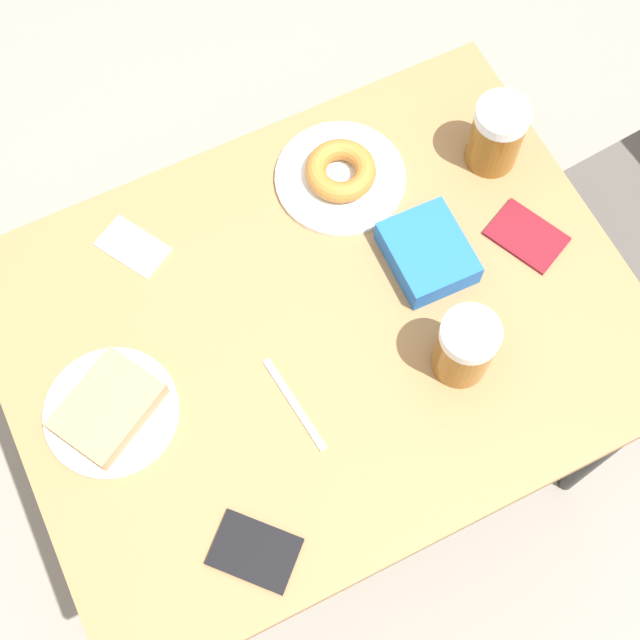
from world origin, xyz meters
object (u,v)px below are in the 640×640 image
napkin_folded (133,247)px  passport_near_edge (255,551)px  plate_with_donut (340,174)px  plate_with_cake (110,410)px  beer_mug_left (465,347)px  blue_pouch (428,253)px  passport_far_edge (527,236)px  beer_mug_center (497,135)px  fork (294,404)px

napkin_folded → passport_near_edge: (0.56, -0.02, 0.00)m
plate_with_donut → napkin_folded: bearing=-95.5°
plate_with_cake → napkin_folded: plate_with_cake is taller
beer_mug_left → blue_pouch: bearing=167.3°
napkin_folded → passport_far_edge: 0.68m
plate_with_cake → beer_mug_left: size_ratio=1.55×
plate_with_cake → blue_pouch: (-0.02, 0.58, 0.01)m
beer_mug_left → beer_mug_center: size_ratio=1.00×
plate_with_cake → beer_mug_left: 0.57m
plate_with_cake → beer_mug_center: bearing=100.7°
plate_with_cake → plate_with_donut: (-0.22, 0.52, -0.00)m
beer_mug_center → napkin_folded: 0.66m
plate_with_donut → passport_near_edge: (0.52, -0.41, -0.01)m
beer_mug_left → passport_far_edge: 0.27m
plate_with_donut → passport_near_edge: bearing=-37.9°
passport_near_edge → blue_pouch: (-0.32, 0.47, 0.02)m
beer_mug_left → blue_pouch: (-0.19, 0.04, -0.04)m
beer_mug_left → passport_near_edge: size_ratio=0.91×
beer_mug_center → napkin_folded: bearing=-100.0°
plate_with_donut → beer_mug_left: (0.39, 0.02, 0.05)m
plate_with_donut → blue_pouch: 0.22m
plate_with_cake → beer_mug_center: size_ratio=1.55×
fork → plate_with_donut: bearing=143.4°
fork → blue_pouch: (-0.13, 0.31, 0.02)m
passport_far_edge → blue_pouch: bearing=-102.3°
napkin_folded → blue_pouch: blue_pouch is taller
beer_mug_center → passport_far_edge: 0.18m
beer_mug_center → passport_far_edge: size_ratio=0.92×
passport_far_edge → napkin_folded: bearing=-114.5°
plate_with_donut → passport_far_edge: size_ratio=1.54×
fork → blue_pouch: bearing=113.1°
blue_pouch → passport_near_edge: bearing=-55.9°
plate_with_donut → fork: bearing=-36.6°
beer_mug_center → passport_near_edge: bearing=-56.3°
passport_far_edge → beer_mug_left: bearing=-55.8°
plate_with_donut → beer_mug_center: beer_mug_center is taller
beer_mug_center → plate_with_donut: bearing=-106.4°
plate_with_cake → blue_pouch: blue_pouch is taller
plate_with_cake → plate_with_donut: 0.57m
plate_with_cake → passport_near_edge: bearing=21.0°
plate_with_cake → passport_far_edge: size_ratio=1.43×
napkin_folded → fork: size_ratio=0.76×
fork → passport_far_edge: passport_far_edge is taller
plate_with_cake → passport_near_edge: (0.30, 0.11, -0.01)m
beer_mug_center → napkin_folded: beer_mug_center is taller
blue_pouch → fork: bearing=-66.9°
napkin_folded → beer_mug_left: bearing=42.9°
beer_mug_center → blue_pouch: beer_mug_center is taller
plate_with_cake → blue_pouch: bearing=91.7°
beer_mug_center → passport_near_edge: 0.80m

